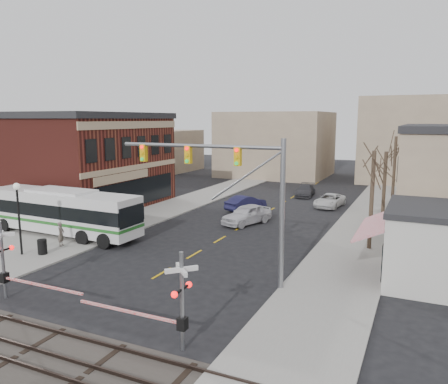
% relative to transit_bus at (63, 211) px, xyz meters
% --- Properties ---
extents(ground, '(160.00, 160.00, 0.00)m').
position_rel_transit_bus_xyz_m(ground, '(11.59, -6.06, -1.93)').
color(ground, black).
rests_on(ground, ground).
extents(sidewalk_west, '(5.00, 60.00, 0.12)m').
position_rel_transit_bus_xyz_m(sidewalk_west, '(2.09, 13.94, -1.87)').
color(sidewalk_west, gray).
rests_on(sidewalk_west, ground).
extents(sidewalk_east, '(5.00, 60.00, 0.12)m').
position_rel_transit_bus_xyz_m(sidewalk_east, '(21.09, 13.94, -1.87)').
color(sidewalk_east, gray).
rests_on(sidewalk_east, ground).
extents(ballast_strip, '(160.00, 5.00, 0.06)m').
position_rel_transit_bus_xyz_m(ballast_strip, '(11.59, -14.06, -1.90)').
color(ballast_strip, '#332D28').
rests_on(ballast_strip, ground).
extents(rail_tracks, '(160.00, 3.91, 0.14)m').
position_rel_transit_bus_xyz_m(rail_tracks, '(11.59, -14.06, -1.81)').
color(rail_tracks, '#2D231E').
rests_on(rail_tracks, ground).
extents(brick_building, '(30.40, 15.40, 9.60)m').
position_rel_transit_bus_xyz_m(brick_building, '(-15.39, 9.94, 2.88)').
color(brick_building, maroon).
rests_on(brick_building, ground).
extents(tree_east_a, '(0.28, 0.28, 6.75)m').
position_rel_transit_bus_xyz_m(tree_east_a, '(22.09, 5.94, 1.57)').
color(tree_east_a, '#382B21').
rests_on(tree_east_a, sidewalk_east).
extents(tree_east_b, '(0.28, 0.28, 6.30)m').
position_rel_transit_bus_xyz_m(tree_east_b, '(22.39, 11.94, 1.34)').
color(tree_east_b, '#382B21').
rests_on(tree_east_b, sidewalk_east).
extents(tree_east_c, '(0.28, 0.28, 7.20)m').
position_rel_transit_bus_xyz_m(tree_east_c, '(22.59, 19.94, 1.79)').
color(tree_east_c, '#382B21').
rests_on(tree_east_c, sidewalk_east).
extents(transit_bus, '(13.40, 3.28, 3.43)m').
position_rel_transit_bus_xyz_m(transit_bus, '(0.00, 0.00, 0.00)').
color(transit_bus, silver).
rests_on(transit_bus, ground).
extents(traffic_signal_mast, '(9.91, 0.30, 8.00)m').
position_rel_transit_bus_xyz_m(traffic_signal_mast, '(15.93, -3.47, 3.81)').
color(traffic_signal_mast, gray).
rests_on(traffic_signal_mast, ground).
extents(rr_crossing_west, '(5.60, 1.36, 4.00)m').
position_rel_transit_bus_xyz_m(rr_crossing_west, '(6.80, -10.40, 0.04)').
color(rr_crossing_west, gray).
rests_on(rr_crossing_west, ground).
extents(rr_crossing_east, '(5.60, 1.36, 4.00)m').
position_rel_transit_bus_xyz_m(rr_crossing_east, '(16.61, -11.01, 0.04)').
color(rr_crossing_east, gray).
rests_on(rr_crossing_east, ground).
extents(street_lamp, '(0.44, 0.44, 4.77)m').
position_rel_transit_bus_xyz_m(street_lamp, '(1.38, -5.14, 1.56)').
color(street_lamp, black).
rests_on(street_lamp, sidewalk_west).
extents(trash_bin, '(0.60, 0.60, 0.99)m').
position_rel_transit_bus_xyz_m(trash_bin, '(2.58, -4.50, -1.31)').
color(trash_bin, black).
rests_on(trash_bin, sidewalk_west).
extents(car_a, '(3.60, 5.36, 1.70)m').
position_rel_transit_bus_xyz_m(car_a, '(11.57, 9.46, -1.08)').
color(car_a, silver).
rests_on(car_a, ground).
extents(car_b, '(3.17, 4.78, 1.49)m').
position_rel_transit_bus_xyz_m(car_b, '(9.38, 14.66, -1.18)').
color(car_b, '#171739').
rests_on(car_b, ground).
extents(car_c, '(2.78, 5.05, 1.34)m').
position_rel_transit_bus_xyz_m(car_c, '(16.59, 19.86, -1.26)').
color(car_c, silver).
rests_on(car_c, ground).
extents(car_d, '(2.32, 4.84, 1.36)m').
position_rel_transit_bus_xyz_m(car_d, '(12.70, 25.06, -1.25)').
color(car_d, '#37373B').
rests_on(car_d, ground).
extents(pedestrian_near, '(0.60, 0.73, 1.70)m').
position_rel_transit_bus_xyz_m(pedestrian_near, '(2.30, -2.55, -0.96)').
color(pedestrian_near, '#5B5149').
rests_on(pedestrian_near, sidewalk_west).
extents(pedestrian_far, '(1.08, 1.15, 1.87)m').
position_rel_transit_bus_xyz_m(pedestrian_far, '(2.12, 0.81, -0.87)').
color(pedestrian_far, '#313757').
rests_on(pedestrian_far, sidewalk_west).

